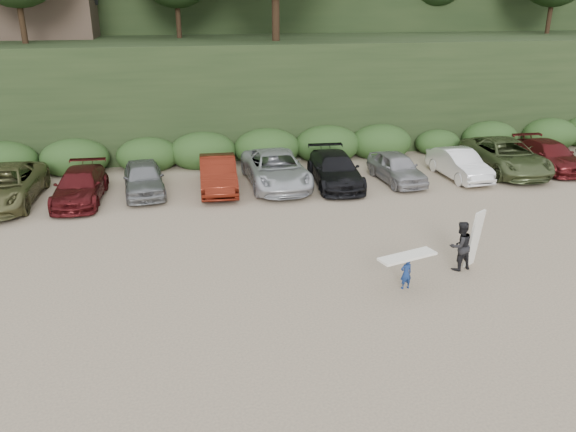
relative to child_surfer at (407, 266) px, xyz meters
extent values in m
plane|color=tan|center=(-2.72, 0.35, -0.75)|extent=(120.00, 120.00, 0.00)
cube|color=black|center=(-2.72, 22.35, 2.25)|extent=(80.00, 14.00, 6.00)
cube|color=black|center=(-2.72, 40.35, 7.25)|extent=(90.00, 30.00, 16.00)
cube|color=#2B491E|center=(-3.27, 14.85, -0.15)|extent=(46.20, 2.00, 1.20)
cube|color=brown|center=(-14.72, 24.35, 7.25)|extent=(8.00, 6.00, 4.00)
imported|color=brown|center=(-13.75, 10.49, 0.04)|extent=(2.84, 5.82, 1.59)
imported|color=#4E1114|center=(-10.64, 10.21, -0.07)|extent=(2.14, 4.77, 1.36)
imported|color=gray|center=(-8.00, 10.72, -0.02)|extent=(2.06, 4.40, 1.46)
imported|color=#5F1A0E|center=(-4.70, 10.56, 0.01)|extent=(1.82, 4.68, 1.52)
imported|color=silver|center=(-2.00, 10.74, 0.03)|extent=(2.75, 5.71, 1.57)
imported|color=black|center=(0.73, 10.27, -0.02)|extent=(2.33, 5.14, 1.46)
imported|color=#99999D|center=(3.74, 10.13, -0.06)|extent=(1.94, 4.20, 1.39)
imported|color=white|center=(6.94, 10.10, -0.06)|extent=(1.69, 4.28, 1.39)
imported|color=#505D36|center=(9.74, 10.65, 0.06)|extent=(2.93, 5.94, 1.62)
imported|color=#551315|center=(12.25, 10.67, -0.06)|extent=(2.12, 4.86, 1.39)
imported|color=navy|center=(0.00, 0.00, -0.25)|extent=(0.40, 0.29, 1.01)
cube|color=white|center=(0.00, 0.00, 0.32)|extent=(1.91, 0.99, 0.07)
imported|color=black|center=(2.18, 0.89, 0.07)|extent=(0.91, 0.78, 1.64)
cube|color=silver|center=(2.73, 1.01, 0.22)|extent=(0.61, 0.53, 1.93)
camera|label=1|loc=(-6.46, -14.01, 7.39)|focal=35.00mm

